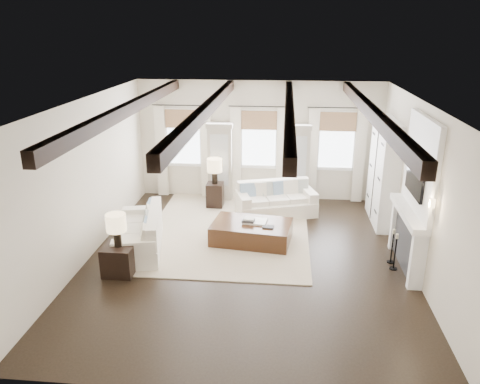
# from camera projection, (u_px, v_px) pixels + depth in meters

# --- Properties ---
(ground) EXTENTS (7.50, 7.50, 0.00)m
(ground) POSITION_uv_depth(u_px,v_px,m) (247.00, 259.00, 9.58)
(ground) COLOR black
(ground) RESTS_ON ground
(room_shell) EXTENTS (6.54, 7.54, 3.22)m
(room_shell) POSITION_uv_depth(u_px,v_px,m) (287.00, 160.00, 9.72)
(room_shell) COLOR beige
(room_shell) RESTS_ON ground
(area_rug) EXTENTS (3.67, 4.94, 0.02)m
(area_rug) POSITION_uv_depth(u_px,v_px,m) (229.00, 228.00, 11.07)
(area_rug) COLOR #C3B398
(area_rug) RESTS_ON ground
(sofa_back) EXTENTS (2.12, 1.43, 0.83)m
(sofa_back) POSITION_uv_depth(u_px,v_px,m) (276.00, 201.00, 11.80)
(sofa_back) COLOR white
(sofa_back) RESTS_ON ground
(sofa_left) EXTENTS (1.30, 2.14, 0.85)m
(sofa_left) POSITION_uv_depth(u_px,v_px,m) (142.00, 235.00, 9.90)
(sofa_left) COLOR white
(sofa_left) RESTS_ON ground
(ottoman) EXTENTS (1.82, 1.27, 0.45)m
(ottoman) POSITION_uv_depth(u_px,v_px,m) (252.00, 232.00, 10.31)
(ottoman) COLOR black
(ottoman) RESTS_ON ground
(tray) EXTENTS (0.54, 0.44, 0.04)m
(tray) POSITION_uv_depth(u_px,v_px,m) (255.00, 221.00, 10.28)
(tray) COLOR white
(tray) RESTS_ON ottoman
(book_lower) EXTENTS (0.28, 0.23, 0.04)m
(book_lower) POSITION_uv_depth(u_px,v_px,m) (248.00, 221.00, 10.21)
(book_lower) COLOR #262628
(book_lower) RESTS_ON tray
(book_upper) EXTENTS (0.24, 0.20, 0.03)m
(book_upper) POSITION_uv_depth(u_px,v_px,m) (249.00, 219.00, 10.21)
(book_upper) COLOR beige
(book_upper) RESTS_ON book_lower
(book_loose) EXTENTS (0.26, 0.21, 0.03)m
(book_loose) POSITION_uv_depth(u_px,v_px,m) (268.00, 227.00, 10.00)
(book_loose) COLOR #262628
(book_loose) RESTS_ON ottoman
(side_table_front) EXTENTS (0.58, 0.58, 0.58)m
(side_table_front) POSITION_uv_depth(u_px,v_px,m) (120.00, 260.00, 8.97)
(side_table_front) COLOR black
(side_table_front) RESTS_ON ground
(lamp_front) EXTENTS (0.38, 0.38, 0.65)m
(lamp_front) POSITION_uv_depth(u_px,v_px,m) (116.00, 225.00, 8.72)
(lamp_front) COLOR black
(lamp_front) RESTS_ON side_table_front
(side_table_back) EXTENTS (0.43, 0.43, 0.64)m
(side_table_back) POSITION_uv_depth(u_px,v_px,m) (215.00, 195.00, 12.30)
(side_table_back) COLOR black
(side_table_back) RESTS_ON ground
(lamp_back) EXTENTS (0.39, 0.39, 0.67)m
(lamp_back) POSITION_uv_depth(u_px,v_px,m) (215.00, 167.00, 12.04)
(lamp_back) COLOR black
(lamp_back) RESTS_ON side_table_back
(candlestick_near) EXTENTS (0.15, 0.15, 0.75)m
(candlestick_near) POSITION_uv_depth(u_px,v_px,m) (395.00, 255.00, 9.11)
(candlestick_near) COLOR black
(candlestick_near) RESTS_ON ground
(candlestick_far) EXTENTS (0.15, 0.15, 0.73)m
(candlestick_far) POSITION_uv_depth(u_px,v_px,m) (392.00, 249.00, 9.37)
(candlestick_far) COLOR black
(candlestick_far) RESTS_ON ground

